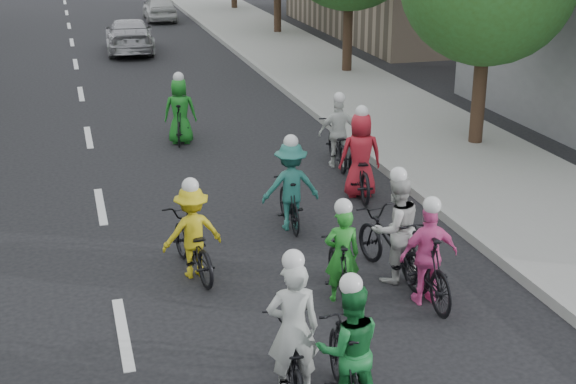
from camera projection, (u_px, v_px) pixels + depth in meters
name	position (u px, v px, depth m)	size (l,w,h in m)	color
ground	(123.00, 333.00, 10.82)	(120.00, 120.00, 0.00)	black
sidewalk_right	(388.00, 113.00, 21.89)	(4.00, 80.00, 0.15)	gray
curb_right	(320.00, 117.00, 21.39)	(0.18, 80.00, 0.18)	#999993
cyclist_0	(292.00, 346.00, 9.36)	(0.74, 1.65, 1.85)	black
cyclist_1	(347.00, 357.00, 9.03)	(0.83, 1.77, 1.72)	black
cyclist_2	(192.00, 239.00, 12.37)	(1.01, 1.89, 1.61)	black
cyclist_3	(426.00, 261.00, 11.52)	(0.88, 1.81, 1.64)	black
cyclist_4	(359.00, 164.00, 15.76)	(0.98, 2.02, 1.84)	black
cyclist_5	(340.00, 263.00, 11.62)	(0.61, 1.55, 1.58)	black
cyclist_6	(394.00, 239.00, 12.21)	(1.03, 2.03, 1.83)	black
cyclist_7	(290.00, 192.00, 14.13)	(1.05, 1.54, 1.73)	black
cyclist_8	(338.00, 140.00, 17.56)	(0.93, 1.91, 1.67)	black
cyclist_9	(180.00, 117.00, 19.26)	(0.86, 1.71, 1.74)	black
follow_car_lead	(129.00, 35.00, 31.07)	(1.80, 4.43, 1.28)	#A3A2A7
follow_car_trail	(160.00, 8.00, 39.48)	(1.48, 3.68, 1.25)	silver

